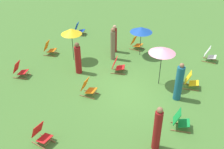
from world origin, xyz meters
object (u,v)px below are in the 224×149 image
at_px(deckchair_5, 191,81).
at_px(umbrella_0, 71,31).
at_px(deckchair_10, 117,66).
at_px(deckchair_1, 79,29).
at_px(person_4, 115,39).
at_px(deckchair_7, 180,121).
at_px(person_3, 113,44).
at_px(deckchair_11, 49,49).
at_px(person_0, 157,129).
at_px(person_2, 78,59).
at_px(deckchair_4, 209,55).
at_px(deckchair_2, 136,43).
at_px(person_1, 179,83).
at_px(umbrella_2, 141,30).
at_px(umbrella_1, 162,51).
at_px(deckchair_8, 20,70).
at_px(deckchair_9, 41,135).
at_px(deckchair_3, 88,88).

bearing_deg(deckchair_5, umbrella_0, 81.07).
height_order(deckchair_5, deckchair_10, same).
relative_size(deckchair_1, person_4, 0.51).
bearing_deg(deckchair_7, umbrella_0, 53.52).
height_order(deckchair_5, person_3, person_3).
bearing_deg(deckchair_11, person_0, -131.30).
bearing_deg(person_0, person_2, -52.19).
relative_size(deckchair_1, deckchair_11, 1.00).
distance_m(deckchair_11, person_3, 3.76).
bearing_deg(deckchair_7, deckchair_4, -16.02).
xyz_separation_m(deckchair_11, person_0, (-4.08, -7.72, 0.52)).
relative_size(deckchair_2, person_1, 0.45).
bearing_deg(deckchair_10, umbrella_2, -27.00).
bearing_deg(deckchair_11, person_3, -86.12).
bearing_deg(umbrella_1, deckchair_8, 110.29).
bearing_deg(deckchair_10, umbrella_1, -109.91).
xyz_separation_m(deckchair_1, person_4, (-1.18, -3.19, 0.43)).
bearing_deg(deckchair_9, deckchair_1, 30.34).
distance_m(deckchair_5, person_1, 1.28).
bearing_deg(deckchair_9, deckchair_4, -20.57).
xyz_separation_m(deckchair_3, deckchair_11, (2.40, 3.97, 0.00)).
bearing_deg(deckchair_7, person_2, 58.79).
height_order(deckchair_8, person_0, person_0).
xyz_separation_m(deckchair_8, deckchair_10, (2.52, -4.24, 0.00)).
height_order(deckchair_11, person_3, person_3).
height_order(person_0, person_3, person_3).
height_order(deckchair_10, umbrella_1, umbrella_1).
height_order(deckchair_7, umbrella_2, umbrella_2).
bearing_deg(deckchair_1, umbrella_1, -130.11).
distance_m(person_1, person_2, 5.13).
relative_size(deckchair_9, umbrella_2, 0.48).
distance_m(deckchair_3, deckchair_10, 2.40).
distance_m(deckchair_2, person_1, 5.13).
distance_m(deckchair_2, person_2, 4.17).
distance_m(umbrella_0, person_1, 6.21).
distance_m(deckchair_9, person_1, 6.07).
height_order(deckchair_4, deckchair_7, same).
bearing_deg(person_2, deckchair_7, -156.73).
xyz_separation_m(person_2, person_3, (2.06, -0.98, 0.10)).
bearing_deg(person_2, deckchair_8, 73.68).
relative_size(umbrella_0, umbrella_1, 0.98).
height_order(deckchair_3, person_3, person_3).
height_order(deckchair_4, person_3, person_3).
bearing_deg(deckchair_7, person_0, 144.60).
bearing_deg(deckchair_10, umbrella_0, 71.65).
relative_size(deckchair_5, person_3, 0.44).
bearing_deg(deckchair_3, deckchair_10, -11.85).
height_order(deckchair_8, umbrella_2, umbrella_2).
bearing_deg(umbrella_0, deckchair_11, 91.10).
bearing_deg(deckchair_8, deckchair_1, -13.53).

